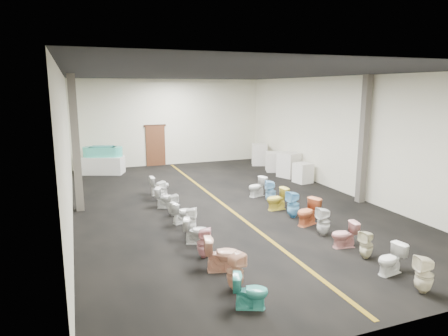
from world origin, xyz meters
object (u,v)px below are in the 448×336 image
at_px(toilet_left_2, 222,254).
at_px(toilet_left_9, 160,191).
at_px(toilet_left_0, 250,291).
at_px(toilet_right_4, 324,222).
at_px(toilet_left_7, 173,205).
at_px(toilet_right_2, 366,245).
at_px(toilet_right_6, 293,204).
at_px(appliance_crate_c, 275,162).
at_px(toilet_left_1, 235,272).
at_px(display_table, 104,165).
at_px(appliance_crate_d, 259,155).
at_px(appliance_crate_b, 289,165).
at_px(toilet_right_7, 277,199).
at_px(toilet_right_5, 308,212).
at_px(toilet_right_8, 271,192).
at_px(bathtub, 103,152).
at_px(toilet_right_1, 391,259).
at_px(toilet_right_0, 424,275).
at_px(toilet_left_3, 204,243).
at_px(toilet_left_6, 182,212).
at_px(toilet_right_3, 344,235).
at_px(appliance_crate_a, 303,173).
at_px(toilet_left_8, 166,198).
at_px(toilet_left_10, 159,185).
at_px(toilet_right_9, 257,187).
at_px(toilet_left_4, 196,231).

xyz_separation_m(toilet_left_2, toilet_left_9, (-0.15, 6.01, -0.02)).
distance_m(toilet_left_0, toilet_right_4, 4.37).
height_order(toilet_left_7, toilet_right_2, toilet_left_7).
height_order(toilet_left_2, toilet_right_6, toilet_right_6).
xyz_separation_m(appliance_crate_c, toilet_right_2, (-2.78, -9.97, -0.12)).
height_order(toilet_left_1, toilet_right_4, toilet_right_4).
xyz_separation_m(display_table, appliance_crate_d, (7.96, -0.64, 0.14)).
xyz_separation_m(appliance_crate_c, toilet_left_9, (-6.41, -3.34, -0.10)).
bearing_deg(appliance_crate_b, toilet_right_7, -124.04).
height_order(display_table, toilet_right_4, display_table).
xyz_separation_m(toilet_right_5, toilet_right_8, (0.02, 2.46, 0.02)).
bearing_deg(bathtub, toilet_right_4, -46.37).
distance_m(toilet_left_2, toilet_right_2, 3.55).
height_order(appliance_crate_c, toilet_right_1, appliance_crate_c).
bearing_deg(toilet_right_0, appliance_crate_c, -178.65).
height_order(toilet_left_3, toilet_left_6, toilet_left_3).
height_order(toilet_right_2, toilet_right_6, toilet_right_6).
distance_m(toilet_left_3, toilet_right_6, 4.06).
bearing_deg(toilet_right_1, toilet_right_3, 171.57).
relative_size(appliance_crate_a, toilet_left_1, 1.10).
height_order(toilet_right_0, toilet_right_1, toilet_right_0).
relative_size(toilet_left_8, toilet_left_10, 0.96).
bearing_deg(toilet_right_9, toilet_left_3, -53.39).
bearing_deg(toilet_left_8, toilet_right_9, -62.79).
relative_size(toilet_left_4, toilet_left_6, 1.02).
relative_size(toilet_left_2, toilet_right_8, 0.94).
height_order(toilet_left_6, toilet_right_7, toilet_right_7).
bearing_deg(appliance_crate_b, appliance_crate_d, 90.00).
xyz_separation_m(toilet_left_10, toilet_right_3, (3.41, -6.79, -0.03)).
distance_m(appliance_crate_a, toilet_right_4, 6.38).
height_order(toilet_left_1, toilet_left_4, toilet_left_1).
bearing_deg(bathtub, appliance_crate_b, -7.21).
xyz_separation_m(toilet_left_0, toilet_right_3, (3.46, 1.79, 0.01)).
relative_size(toilet_left_9, toilet_right_2, 1.08).
relative_size(toilet_left_1, toilet_right_6, 0.91).
distance_m(toilet_right_8, toilet_right_9, 1.01).
xyz_separation_m(toilet_left_3, toilet_right_2, (3.65, -1.43, -0.02)).
bearing_deg(toilet_right_5, toilet_left_8, -151.05).
bearing_deg(toilet_right_5, toilet_right_0, -19.81).
distance_m(display_table, toilet_left_0, 13.49).
relative_size(bathtub, toilet_right_4, 2.23).
bearing_deg(toilet_left_1, appliance_crate_d, -48.04).
height_order(toilet_left_8, toilet_right_3, toilet_left_8).
distance_m(display_table, toilet_left_9, 5.93).
distance_m(toilet_left_0, toilet_left_6, 5.13).
bearing_deg(bathtub, toilet_right_6, -42.28).
bearing_deg(toilet_right_2, appliance_crate_a, 146.45).
xyz_separation_m(toilet_left_10, toilet_right_1, (3.42, -8.41, -0.03)).
distance_m(appliance_crate_d, toilet_right_8, 7.23).
relative_size(toilet_right_0, toilet_right_2, 1.12).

